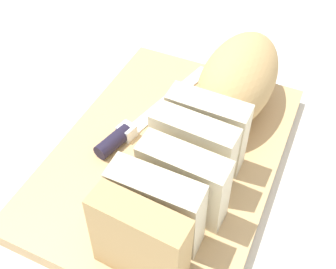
{
  "coord_description": "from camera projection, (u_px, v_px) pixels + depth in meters",
  "views": [
    {
      "loc": [
        0.31,
        0.14,
        0.42
      ],
      "look_at": [
        0.0,
        0.0,
        0.05
      ],
      "focal_mm": 42.85,
      "sensor_mm": 36.0,
      "label": 1
    }
  ],
  "objects": [
    {
      "name": "cutting_board",
      "position": [
        168.0,
        156.0,
        0.53
      ],
      "size": [
        0.38,
        0.27,
        0.02
      ],
      "primitive_type": "cube",
      "rotation": [
        0.0,
        0.0,
        0.0
      ],
      "color": "tan",
      "rests_on": "ground_plane"
    },
    {
      "name": "bread_knife",
      "position": [
        132.0,
        128.0,
        0.54
      ],
      "size": [
        0.23,
        0.08,
        0.02
      ],
      "rotation": [
        0.0,
        0.0,
        2.89
      ],
      "color": "silver",
      "rests_on": "cutting_board"
    },
    {
      "name": "ground_plane",
      "position": [
        168.0,
        162.0,
        0.54
      ],
      "size": [
        3.0,
        3.0,
        0.0
      ],
      "primitive_type": "plane",
      "color": "silver"
    },
    {
      "name": "bread_loaf",
      "position": [
        214.0,
        119.0,
        0.49
      ],
      "size": [
        0.38,
        0.11,
        0.1
      ],
      "rotation": [
        0.0,
        0.0,
        -0.03
      ],
      "color": "tan",
      "rests_on": "cutting_board"
    },
    {
      "name": "crumb_near_loaf",
      "position": [
        197.0,
        172.0,
        0.49
      ],
      "size": [
        0.0,
        0.0,
        0.0
      ],
      "primitive_type": "sphere",
      "color": "#A8753D",
      "rests_on": "cutting_board"
    },
    {
      "name": "crumb_near_knife",
      "position": [
        156.0,
        146.0,
        0.52
      ],
      "size": [
        0.0,
        0.0,
        0.0
      ],
      "primitive_type": "sphere",
      "color": "#A8753D",
      "rests_on": "cutting_board"
    }
  ]
}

